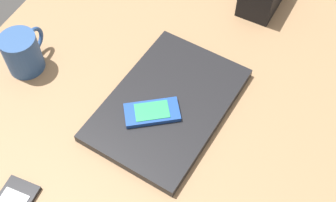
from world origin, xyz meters
The scene contains 4 objects.
desk_surface centered at (0.00, 0.00, 1.50)cm, with size 120.00×80.00×3.00cm, color #9E7751.
laptop_closed centered at (-8.92, -3.82, 3.93)cm, with size 31.49×21.24×1.87cm, color black.
cell_phone_on_laptop centered at (-12.83, -2.32, 5.38)cm, with size 10.14×11.44×1.10cm.
coffee_mug centered at (-12.13, 27.38, 7.28)cm, with size 10.64×7.44×8.55cm.
Camera 1 is at (-52.33, -24.46, 73.41)cm, focal length 46.19 mm.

